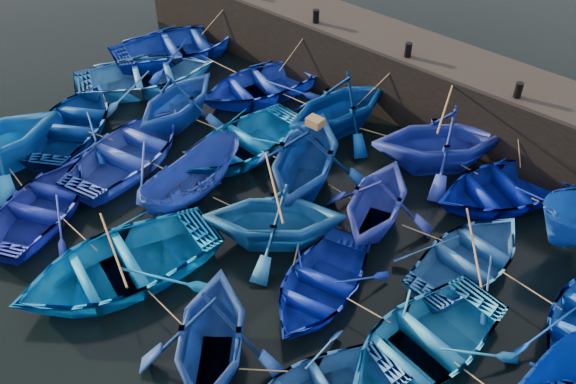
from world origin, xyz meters
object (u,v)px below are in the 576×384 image
Objects in this scene: boat_13 at (74,123)px; wooden_crate at (315,122)px; boat_8 at (242,142)px; boat_0 at (180,45)px.

wooden_crate is (8.36, 3.10, 2.14)m from boat_13.
boat_13 is 10.37× the size of wooden_crate.
wooden_crate is (3.06, 0.06, 2.14)m from boat_8.
boat_0 is at bearing 161.61° from wooden_crate.
boat_8 is at bearing 177.27° from boat_0.
boat_8 is 0.99× the size of boat_13.
boat_0 is 6.42m from boat_13.
boat_8 is (6.56, -3.26, -0.08)m from boat_0.
boat_0 reaches higher than boat_13.
boat_8 is 6.10m from boat_13.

